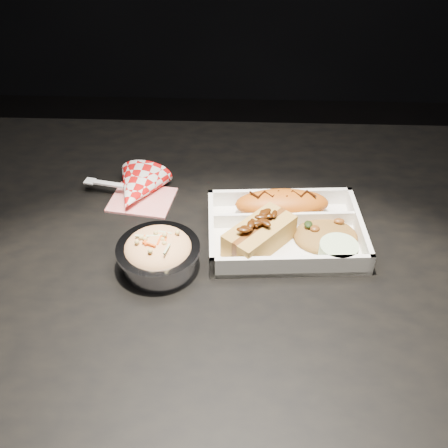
{
  "coord_description": "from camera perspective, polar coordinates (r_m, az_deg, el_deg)",
  "views": [
    {
      "loc": [
        0.01,
        -0.7,
        1.36
      ],
      "look_at": [
        -0.02,
        -0.03,
        0.81
      ],
      "focal_mm": 45.0,
      "sensor_mm": 36.0,
      "label": 1
    }
  ],
  "objects": [
    {
      "name": "cupcake_liner",
      "position": [
        0.89,
        11.52,
        -2.82
      ],
      "size": [
        0.06,
        0.06,
        0.03
      ],
      "primitive_type": "cylinder",
      "color": "beige",
      "rests_on": "food_tray"
    },
    {
      "name": "food_tray",
      "position": [
        0.93,
        6.2,
        -0.96
      ],
      "size": [
        0.26,
        0.2,
        0.04
      ],
      "rotation": [
        0.0,
        0.0,
        0.07
      ],
      "color": "white",
      "rests_on": "dining_table"
    },
    {
      "name": "dining_table",
      "position": [
        0.99,
        1.08,
        -5.68
      ],
      "size": [
        1.2,
        0.8,
        0.75
      ],
      "color": "black",
      "rests_on": "ground"
    },
    {
      "name": "fried_pastry",
      "position": [
        0.96,
        5.9,
        2.07
      ],
      "size": [
        0.16,
        0.07,
        0.04
      ],
      "primitive_type": "ellipsoid",
      "rotation": [
        0.0,
        0.0,
        0.07
      ],
      "color": "#BA5712",
      "rests_on": "food_tray"
    },
    {
      "name": "hotdog",
      "position": [
        0.89,
        3.63,
        -1.01
      ],
      "size": [
        0.12,
        0.13,
        0.06
      ],
      "rotation": [
        0.0,
        0.0,
        0.86
      ],
      "color": "#B98C3F",
      "rests_on": "food_tray"
    },
    {
      "name": "fried_rice_mound",
      "position": [
        0.92,
        10.35,
        -0.71
      ],
      "size": [
        0.11,
        0.09,
        0.03
      ],
      "primitive_type": "ellipsoid",
      "rotation": [
        0.0,
        0.0,
        0.07
      ],
      "color": "olive",
      "rests_on": "food_tray"
    },
    {
      "name": "foil_coleslaw_cup",
      "position": [
        0.86,
        -6.69,
        -2.9
      ],
      "size": [
        0.13,
        0.13,
        0.07
      ],
      "color": "silver",
      "rests_on": "dining_table"
    },
    {
      "name": "napkin_fork",
      "position": [
        1.02,
        -8.86,
        3.46
      ],
      "size": [
        0.17,
        0.13,
        0.1
      ],
      "rotation": [
        0.0,
        0.0,
        -0.2
      ],
      "color": "red",
      "rests_on": "dining_table"
    }
  ]
}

